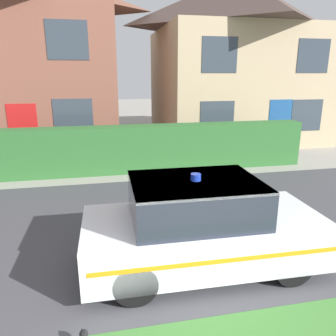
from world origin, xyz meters
The scene contains 5 objects.
road_strip centered at (0.00, 3.74, 0.01)m, with size 28.00×5.90×0.01m, color #424247.
garden_hedge centered at (0.32, 7.76, 0.75)m, with size 10.49×0.73×1.50m, color #2D662D.
police_car centered at (0.27, 1.97, 0.73)m, with size 3.84×1.74×1.61m.
house_left centered at (-4.18, 12.74, 3.76)m, with size 7.68×6.24×7.39m.
house_right centered at (5.29, 12.88, 3.78)m, with size 7.54×6.74×7.40m.
Camera 1 is at (-1.23, -2.64, 3.10)m, focal length 35.00 mm.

